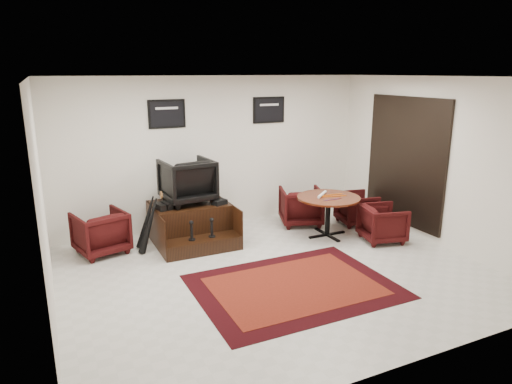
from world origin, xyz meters
TOP-DOWN VIEW (x-y plane):
  - ground at (0.00, 0.00)m, footprint 6.00×6.00m
  - room_shell at (0.41, 0.12)m, footprint 6.02×5.02m
  - area_rug at (0.00, -0.52)m, footprint 2.68×2.01m
  - shine_podium at (-0.74, 1.78)m, footprint 1.30×1.33m
  - shine_chair at (-0.74, 1.92)m, footprint 0.88×0.84m
  - shoes_pair at (-1.23, 1.70)m, footprint 0.28×0.32m
  - polish_kit at (-0.29, 1.56)m, footprint 0.28×0.24m
  - umbrella_black at (-1.51, 1.56)m, footprint 0.35×0.13m
  - umbrella_hooked at (-1.50, 1.81)m, footprint 0.34×0.13m
  - armchair_side at (-2.23, 1.88)m, footprint 0.91×0.87m
  - meeting_table at (1.55, 1.00)m, footprint 1.11×1.11m
  - table_chair_back at (1.45, 1.77)m, footprint 0.96×0.93m
  - table_chair_window at (2.44, 1.33)m, footprint 0.72×0.76m
  - table_chair_corner at (2.27, 0.37)m, footprint 0.78×0.81m
  - paper_roll at (1.48, 1.10)m, footprint 0.35×0.31m
  - table_clutter at (1.62, 0.98)m, footprint 0.57×0.31m

SIDE VIEW (x-z plane):
  - ground at x=0.00m, z-range 0.00..0.00m
  - area_rug at x=0.00m, z-range 0.00..0.01m
  - shine_podium at x=-0.74m, z-range -0.03..0.64m
  - table_chair_window at x=2.44m, z-range 0.00..0.68m
  - table_chair_corner at x=2.27m, z-range 0.00..0.70m
  - armchair_side at x=-2.23m, z-range 0.00..0.77m
  - table_chair_back at x=1.45m, z-range 0.00..0.78m
  - umbrella_hooked at x=-1.50m, z-range 0.00..0.91m
  - umbrella_black at x=-1.51m, z-range 0.00..0.94m
  - meeting_table at x=1.55m, z-range 0.27..1.00m
  - polish_kit at x=-0.29m, z-range 0.67..0.75m
  - shoes_pair at x=-1.23m, z-range 0.67..0.77m
  - table_clutter at x=1.62m, z-range 0.73..0.74m
  - paper_roll at x=1.48m, z-range 0.73..0.78m
  - shine_chair at x=-0.74m, z-range 0.67..1.51m
  - room_shell at x=0.41m, z-range 0.38..3.19m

